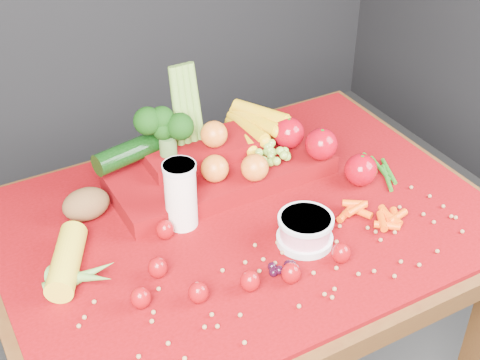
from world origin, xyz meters
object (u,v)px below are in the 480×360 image
table (244,253)px  produce_mound (227,157)px  milk_glass (181,193)px  yogurt_bowl (305,229)px

table → produce_mound: bearing=75.8°
table → milk_glass: 0.23m
milk_glass → produce_mound: (0.17, 0.11, -0.03)m
produce_mound → yogurt_bowl: bearing=-84.1°
table → produce_mound: (0.04, 0.16, 0.16)m
table → milk_glass: milk_glass is taller
table → produce_mound: size_ratio=1.84×
milk_glass → produce_mound: size_ratio=0.26×
table → yogurt_bowl: (0.07, -0.13, 0.14)m
milk_glass → yogurt_bowl: (0.20, -0.18, -0.05)m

